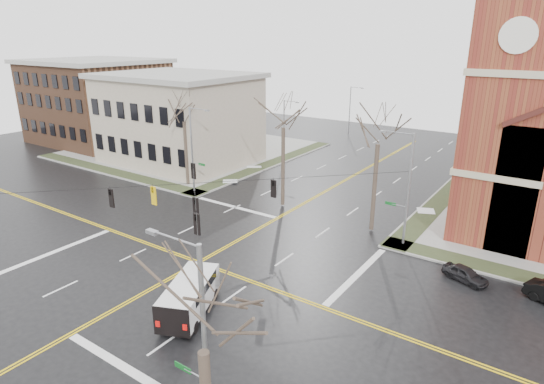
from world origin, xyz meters
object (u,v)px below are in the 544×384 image
Objects in this scene: signal_pole_nw at (193,148)px; tree_nw_near at (283,122)px; signal_pole_se at (201,344)px; tree_nw_far at (184,117)px; signal_pole_ne at (406,187)px; cargo_van at (191,294)px; tree_se at (203,340)px; parked_car_a at (465,274)px; streetlight_north_b at (351,109)px; streetlight_north_a at (285,128)px; tree_ne at (378,138)px.

signal_pole_nw is 0.78× the size of tree_nw_near.
tree_nw_far reaches higher than signal_pole_se.
signal_pole_ne reaches higher than cargo_van.
signal_pole_se is at bearing 136.16° from tree_se.
streetlight_north_b is at bearing 54.84° from parked_car_a.
signal_pole_se is at bearing -175.79° from parked_car_a.
streetlight_north_b is at bearing 84.80° from tree_nw_far.
signal_pole_nw is 0.88× the size of tree_se.
parked_car_a is (27.59, -19.59, -3.94)m from streetlight_north_a.
streetlight_north_b is 1.37× the size of cargo_van.
streetlight_north_a is at bearing 122.52° from tree_nw_near.
streetlight_north_b is (0.67, 36.50, -0.48)m from signal_pole_nw.
tree_se is (2.23, -25.14, 2.47)m from signal_pole_ne.
signal_pole_se is (22.64, -23.00, 0.00)m from signal_pole_nw.
tree_ne is (22.10, -0.16, 0.46)m from tree_nw_far.
signal_pole_nw is 2.91× the size of parked_car_a.
cargo_van is at bearing -103.39° from tree_ne.
cargo_van reaches higher than parked_car_a.
streetlight_north_b is at bearing 110.27° from signal_pole_se.
streetlight_north_a is 20.00m from streetlight_north_b.
signal_pole_ne is 1.12× the size of streetlight_north_b.
streetlight_north_a is (0.67, 16.50, -0.48)m from signal_pole_nw.
tree_nw_far is at bearing 176.74° from signal_pole_ne.
tree_nw_near is at bearing 175.95° from tree_ne.
signal_pole_ne is 22.64m from signal_pole_nw.
signal_pole_se is 35.18m from tree_nw_far.
signal_pole_nw is at bearing -176.27° from tree_ne.
signal_pole_ne and signal_pole_nw have the same top height.
tree_ne is at bearing 53.37° from cargo_van.
cargo_van is (14.70, -52.90, -3.24)m from streetlight_north_b.
tree_se is (14.93, -27.10, -0.92)m from tree_nw_near.
tree_nw_near is 1.13× the size of tree_se.
streetlight_north_a is 2.58× the size of parked_car_a.
tree_nw_near is (-12.70, 24.96, 3.39)m from signal_pole_se.
tree_nw_far reaches higher than tree_se.
signal_pole_ne is 1.55× the size of cargo_van.
signal_pole_ne is at bearing -22.56° from tree_ne.
tree_nw_far is 38.17m from tree_se.
streetlight_north_b is 35.97m from tree_nw_near.
tree_nw_far is at bearing -177.60° from tree_nw_near.
tree_nw_far is at bearing 135.87° from tree_se.
signal_pole_se reaches higher than parked_car_a.
parked_car_a is 12.34m from tree_ne.
tree_se reaches higher than signal_pole_se.
tree_se reaches higher than streetlight_north_a.
streetlight_north_a reaches higher than cargo_van.
tree_nw_near reaches higher than tree_nw_far.
streetlight_north_b is (0.00, 20.00, 0.00)m from streetlight_north_a.
signal_pole_nw is 10.68m from tree_nw_near.
signal_pole_ne is 18.33m from cargo_van.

